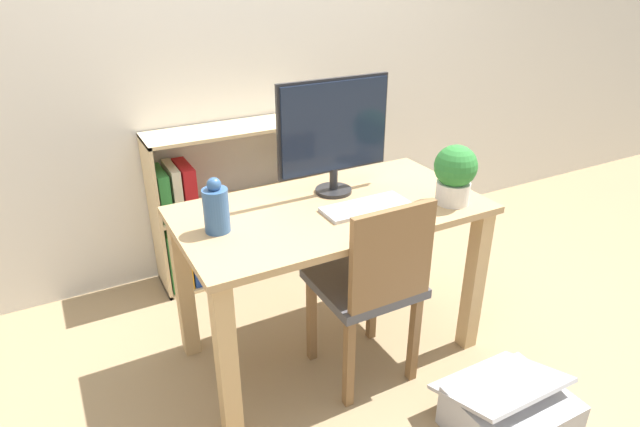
% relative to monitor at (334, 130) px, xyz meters
% --- Properties ---
extents(ground_plane, '(10.00, 10.00, 0.00)m').
position_rel_monitor_xyz_m(ground_plane, '(-0.08, -0.13, -1.02)').
color(ground_plane, '#997F5B').
extents(wall_back, '(8.00, 0.05, 2.60)m').
position_rel_monitor_xyz_m(wall_back, '(-0.08, 0.92, 0.28)').
color(wall_back, silver).
rests_on(wall_back, ground_plane).
extents(desk, '(1.29, 0.68, 0.74)m').
position_rel_monitor_xyz_m(desk, '(-0.08, -0.13, -0.43)').
color(desk, tan).
rests_on(desk, ground_plane).
extents(monitor, '(0.52, 0.16, 0.50)m').
position_rel_monitor_xyz_m(monitor, '(0.00, 0.00, 0.00)').
color(monitor, '#232326').
rests_on(monitor, desk).
extents(keyboard, '(0.37, 0.15, 0.02)m').
position_rel_monitor_xyz_m(keyboard, '(0.03, -0.22, -0.28)').
color(keyboard, '#B2B2B7').
rests_on(keyboard, desk).
extents(vase, '(0.10, 0.10, 0.22)m').
position_rel_monitor_xyz_m(vase, '(-0.57, -0.12, -0.19)').
color(vase, '#33598C').
rests_on(vase, desk).
extents(potted_plant, '(0.18, 0.18, 0.25)m').
position_rel_monitor_xyz_m(potted_plant, '(0.39, -0.34, -0.15)').
color(potted_plant, silver).
rests_on(potted_plant, desk).
extents(chair, '(0.40, 0.40, 0.87)m').
position_rel_monitor_xyz_m(chair, '(-0.03, -0.38, -0.54)').
color(chair, '#4C4C51').
rests_on(chair, ground_plane).
extents(bookshelf, '(0.94, 0.28, 0.87)m').
position_rel_monitor_xyz_m(bookshelf, '(-0.37, 0.74, -0.63)').
color(bookshelf, '#D8BC8C').
rests_on(bookshelf, ground_plane).
extents(storage_box, '(0.43, 0.42, 0.26)m').
position_rel_monitor_xyz_m(storage_box, '(0.28, -0.90, -0.92)').
color(storage_box, '#B2B2B7').
rests_on(storage_box, ground_plane).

